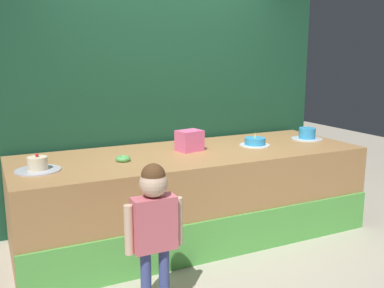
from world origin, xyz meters
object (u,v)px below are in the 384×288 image
pink_box (189,141)px  child_figure (154,219)px  cake_left (38,165)px  cake_right (307,134)px  cake_center (255,142)px  donut (123,159)px

pink_box → child_figure: bearing=-125.0°
cake_left → cake_right: cake_left is taller
pink_box → cake_left: size_ratio=0.65×
pink_box → cake_left: bearing=-174.1°
child_figure → cake_right: 2.49m
child_figure → cake_left: size_ratio=2.96×
pink_box → cake_left: pink_box is taller
cake_center → donut: bearing=-177.4°
cake_left → donut: bearing=0.8°
pink_box → donut: (-0.70, -0.14, -0.08)m
child_figure → cake_left: (-0.60, 1.01, 0.20)m
pink_box → cake_right: 1.41m
cake_left → cake_center: 2.11m
child_figure → cake_right: (2.22, 1.12, 0.21)m
pink_box → cake_center: size_ratio=0.75×
pink_box → cake_center: (0.70, -0.07, -0.06)m
child_figure → cake_center: (1.51, 1.08, 0.19)m
donut → cake_right: (2.11, 0.10, 0.03)m
donut → cake_center: bearing=2.6°
donut → cake_center: size_ratio=0.42×
donut → cake_center: cake_center is taller
pink_box → cake_right: pink_box is taller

